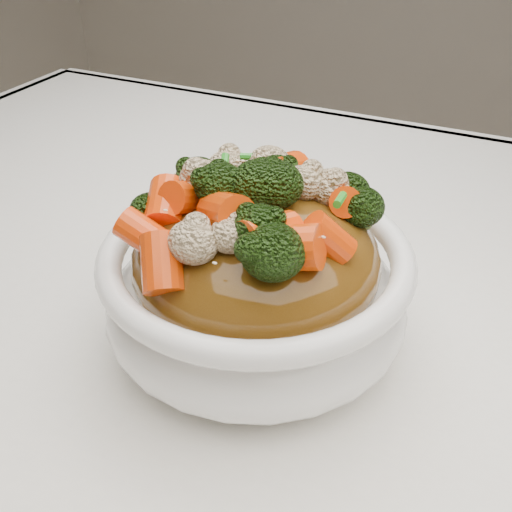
% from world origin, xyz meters
% --- Properties ---
extents(tablecloth, '(1.20, 0.80, 0.04)m').
position_xyz_m(tablecloth, '(0.00, 0.00, 0.73)').
color(tablecloth, white).
rests_on(tablecloth, dining_table).
extents(bowl, '(0.24, 0.24, 0.08)m').
position_xyz_m(bowl, '(-0.05, -0.05, 0.79)').
color(bowl, white).
rests_on(bowl, tablecloth).
extents(sauce_base, '(0.19, 0.19, 0.09)m').
position_xyz_m(sauce_base, '(-0.05, -0.05, 0.82)').
color(sauce_base, '#5B380F').
rests_on(sauce_base, bowl).
extents(carrots, '(0.19, 0.19, 0.05)m').
position_xyz_m(carrots, '(-0.05, -0.05, 0.88)').
color(carrots, '#EA4207').
rests_on(carrots, sauce_base).
extents(broccoli, '(0.19, 0.19, 0.04)m').
position_xyz_m(broccoli, '(-0.05, -0.05, 0.87)').
color(broccoli, black).
rests_on(broccoli, sauce_base).
extents(cauliflower, '(0.19, 0.19, 0.03)m').
position_xyz_m(cauliflower, '(-0.05, -0.05, 0.87)').
color(cauliflower, beige).
rests_on(cauliflower, sauce_base).
extents(scallions, '(0.14, 0.14, 0.02)m').
position_xyz_m(scallions, '(-0.05, -0.05, 0.88)').
color(scallions, '#259422').
rests_on(scallions, sauce_base).
extents(sesame_seeds, '(0.17, 0.17, 0.01)m').
position_xyz_m(sesame_seeds, '(-0.05, -0.05, 0.88)').
color(sesame_seeds, beige).
rests_on(sesame_seeds, sauce_base).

